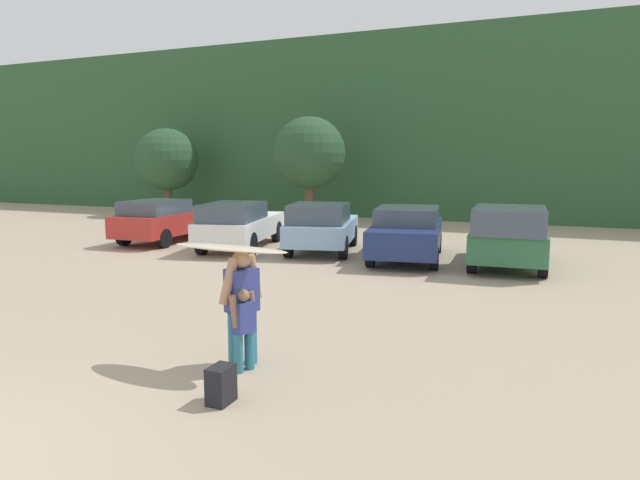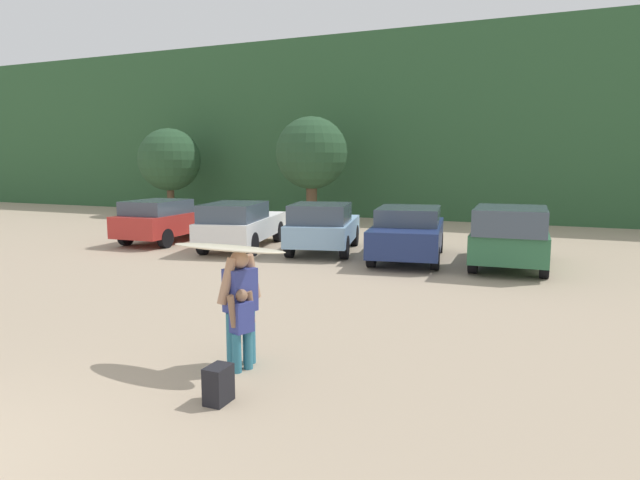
% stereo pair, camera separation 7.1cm
% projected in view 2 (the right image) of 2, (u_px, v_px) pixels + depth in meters
% --- Properties ---
extents(hillside_ridge, '(108.00, 12.00, 8.95)m').
position_uv_depth(hillside_ridge, '(460.00, 131.00, 31.17)').
color(hillside_ridge, '#2D5633').
rests_on(hillside_ridge, ground_plane).
extents(tree_center_left, '(3.21, 3.21, 4.47)m').
position_uv_depth(tree_center_left, '(169.00, 160.00, 28.74)').
color(tree_center_left, brown).
rests_on(tree_center_left, ground_plane).
extents(tree_ridge_back, '(3.23, 3.23, 4.78)m').
position_uv_depth(tree_ridge_back, '(312.00, 154.00, 24.86)').
color(tree_ridge_back, brown).
rests_on(tree_ridge_back, ground_plane).
extents(parked_car_red, '(2.00, 4.63, 1.49)m').
position_uv_depth(parked_car_red, '(169.00, 219.00, 19.56)').
color(parked_car_red, '#B72D28').
rests_on(parked_car_red, ground_plane).
extents(parked_car_white, '(2.70, 4.87, 1.53)m').
position_uv_depth(parked_car_white, '(241.00, 224.00, 17.89)').
color(parked_car_white, white).
rests_on(parked_car_white, ground_plane).
extents(parked_car_sky_blue, '(2.67, 4.24, 1.55)m').
position_uv_depth(parked_car_sky_blue, '(323.00, 227.00, 17.22)').
color(parked_car_sky_blue, '#84ADD1').
rests_on(parked_car_sky_blue, ground_plane).
extents(parked_car_navy, '(2.54, 4.58, 1.50)m').
position_uv_depth(parked_car_navy, '(408.00, 232.00, 15.99)').
color(parked_car_navy, navy).
rests_on(parked_car_navy, ground_plane).
extents(parked_car_forest_green, '(2.08, 4.19, 1.67)m').
position_uv_depth(parked_car_forest_green, '(510.00, 236.00, 14.66)').
color(parked_car_forest_green, '#2D6642').
rests_on(parked_car_forest_green, ground_plane).
extents(person_adult, '(0.42, 0.73, 1.63)m').
position_uv_depth(person_adult, '(240.00, 301.00, 7.65)').
color(person_adult, teal).
rests_on(person_adult, ground_plane).
extents(person_child, '(0.29, 0.46, 1.14)m').
position_uv_depth(person_child, '(242.00, 325.00, 7.49)').
color(person_child, teal).
rests_on(person_child, ground_plane).
extents(surfboard_cream, '(1.81, 0.61, 0.10)m').
position_uv_depth(surfboard_cream, '(228.00, 248.00, 7.48)').
color(surfboard_cream, beige).
extents(backpack_dropped, '(0.24, 0.34, 0.45)m').
position_uv_depth(backpack_dropped, '(218.00, 384.00, 6.54)').
color(backpack_dropped, black).
rests_on(backpack_dropped, ground_plane).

